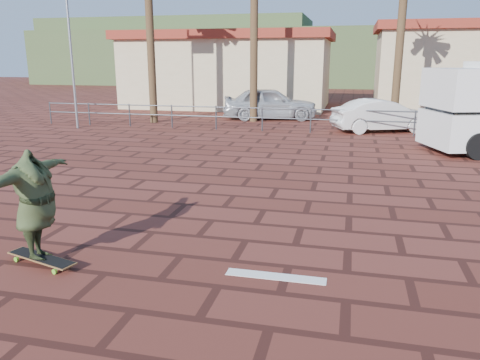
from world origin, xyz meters
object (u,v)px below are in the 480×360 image
skateboarder (35,205)px  car_silver (270,103)px  car_white (382,116)px  longboard (42,258)px

skateboarder → car_silver: skateboarder is taller
skateboarder → car_white: bearing=-24.4°
longboard → car_white: (5.55, 14.61, 0.57)m
longboard → skateboarder: 0.83m
longboard → car_silver: (0.35, 17.61, 0.69)m
longboard → car_white: size_ratio=0.31×
longboard → car_silver: bearing=105.2°
car_white → car_silver: bearing=38.4°
longboard → car_white: bearing=85.5°
longboard → car_silver: 17.63m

